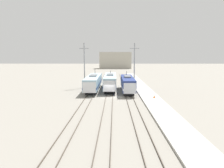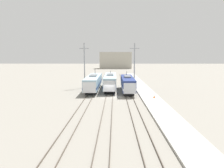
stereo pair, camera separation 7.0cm
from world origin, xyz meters
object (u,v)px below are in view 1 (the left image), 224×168
at_px(traffic_cone, 154,97).
at_px(locomotive_far_right, 128,84).
at_px(catenary_tower_right, 134,65).
at_px(locomotive_far_left, 93,82).
at_px(locomotive_center, 110,82).
at_px(catenary_tower_left, 84,65).

bearing_deg(traffic_cone, locomotive_far_right, 119.81).
bearing_deg(catenary_tower_right, traffic_cone, -80.19).
relative_size(locomotive_far_left, locomotive_far_right, 1.22).
relative_size(locomotive_center, locomotive_far_right, 1.12).
relative_size(locomotive_far_right, traffic_cone, 29.07).
distance_m(catenary_tower_right, traffic_cone, 16.92).
bearing_deg(catenary_tower_right, catenary_tower_left, 180.00).
bearing_deg(locomotive_far_left, locomotive_far_right, -18.24).
xyz_separation_m(locomotive_center, catenary_tower_right, (6.52, 3.37, 4.24)).
xyz_separation_m(locomotive_far_right, catenary_tower_left, (-11.41, 7.03, 4.34)).
xyz_separation_m(locomotive_far_left, catenary_tower_right, (10.81, 4.21, 4.33)).
bearing_deg(catenary_tower_right, locomotive_center, -152.69).
xyz_separation_m(locomotive_far_right, catenary_tower_right, (2.23, 7.03, 4.34)).
bearing_deg(locomotive_far_right, locomotive_center, 139.46).
bearing_deg(locomotive_center, traffic_cone, -53.10).
distance_m(locomotive_far_left, traffic_cone, 17.77).
distance_m(locomotive_far_left, catenary_tower_left, 6.67).
relative_size(locomotive_far_right, catenary_tower_right, 1.34).
height_order(locomotive_center, catenary_tower_right, catenary_tower_right).
xyz_separation_m(locomotive_far_left, locomotive_far_right, (8.58, -2.83, -0.02)).
xyz_separation_m(locomotive_center, catenary_tower_left, (-7.12, 3.37, 4.24)).
height_order(locomotive_center, catenary_tower_left, catenary_tower_left).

